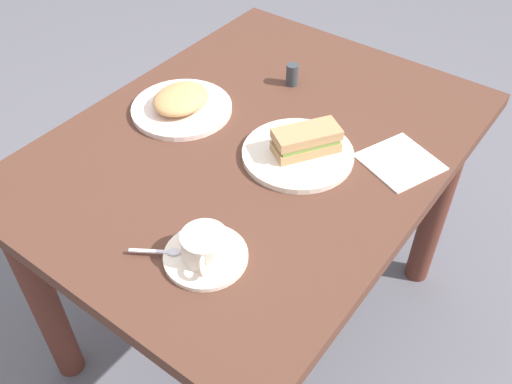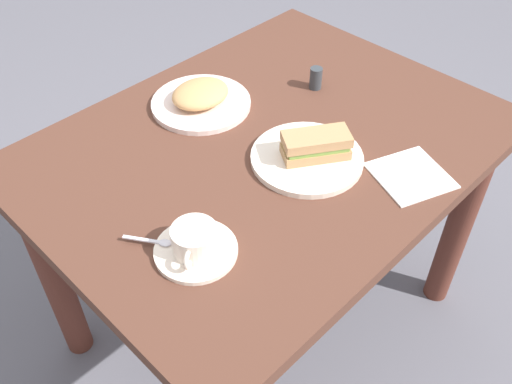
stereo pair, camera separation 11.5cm
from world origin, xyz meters
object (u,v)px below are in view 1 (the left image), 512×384
object	(u,v)px
napkin	(400,162)
spoon	(164,252)
sandwich_plate	(298,154)
coffee_saucer	(206,256)
salt_shaker	(292,75)
side_plate	(182,109)
dining_table	(256,182)
sandwich_front	(306,140)
coffee_cup	(205,245)

from	to	relation	value
napkin	spoon	bearing A→B (deg)	155.42
sandwich_plate	napkin	world-z (taller)	sandwich_plate
sandwich_plate	coffee_saucer	world-z (taller)	sandwich_plate
salt_shaker	side_plate	bearing A→B (deg)	150.22
dining_table	spoon	distance (m)	0.42
napkin	sandwich_front	bearing A→B (deg)	119.89
spoon	side_plate	bearing A→B (deg)	38.04
dining_table	coffee_cup	world-z (taller)	coffee_cup
dining_table	sandwich_front	distance (m)	0.22
dining_table	coffee_cup	distance (m)	0.41
side_plate	napkin	distance (m)	0.54
sandwich_front	coffee_saucer	world-z (taller)	sandwich_front
sandwich_front	salt_shaker	distance (m)	0.29
side_plate	napkin	size ratio (longest dim) A/B	1.66
sandwich_plate	salt_shaker	world-z (taller)	salt_shaker
dining_table	sandwich_plate	size ratio (longest dim) A/B	4.32
sandwich_front	coffee_cup	world-z (taller)	sandwich_front
sandwich_plate	coffee_cup	distance (m)	0.35
spoon	salt_shaker	bearing A→B (deg)	12.30
dining_table	sandwich_front	world-z (taller)	sandwich_front
dining_table	sandwich_plate	bearing A→B (deg)	-85.18
coffee_saucer	coffee_cup	distance (m)	0.03
dining_table	coffee_cup	xyz separation A→B (m)	(-0.34, -0.14, 0.17)
salt_shaker	napkin	bearing A→B (deg)	-107.67
salt_shaker	coffee_cup	bearing A→B (deg)	-160.85
sandwich_plate	salt_shaker	xyz separation A→B (m)	(0.24, 0.18, 0.02)
dining_table	salt_shaker	bearing A→B (deg)	14.91
coffee_cup	salt_shaker	distance (m)	0.62
sandwich_front	spoon	world-z (taller)	sandwich_front
sandwich_front	coffee_cup	bearing A→B (deg)	-177.50
sandwich_plate	sandwich_front	distance (m)	0.04
spoon	side_plate	distance (m)	0.47
sandwich_front	coffee_cup	size ratio (longest dim) A/B	1.56
sandwich_plate	side_plate	xyz separation A→B (m)	(-0.03, 0.33, 0.00)
sandwich_front	salt_shaker	world-z (taller)	sandwich_front
coffee_saucer	napkin	world-z (taller)	coffee_saucer
coffee_cup	napkin	bearing A→B (deg)	-19.58
sandwich_plate	salt_shaker	bearing A→B (deg)	36.71
sandwich_front	side_plate	xyz separation A→B (m)	(-0.04, 0.34, -0.04)
coffee_cup	side_plate	xyz separation A→B (m)	(0.33, 0.35, -0.03)
dining_table	side_plate	distance (m)	0.26
sandwich_front	coffee_saucer	distance (m)	0.37
side_plate	coffee_saucer	bearing A→B (deg)	-132.54
spoon	salt_shaker	world-z (taller)	salt_shaker
dining_table	coffee_cup	bearing A→B (deg)	-157.92
napkin	salt_shaker	bearing A→B (deg)	72.33
coffee_saucer	coffee_cup	world-z (taller)	coffee_cup
sandwich_plate	spoon	distance (m)	0.40
coffee_cup	spoon	xyz separation A→B (m)	(-0.04, 0.07, -0.03)
salt_shaker	spoon	bearing A→B (deg)	-167.70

